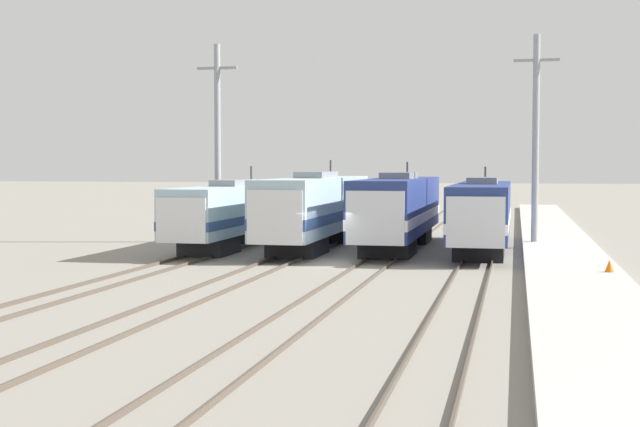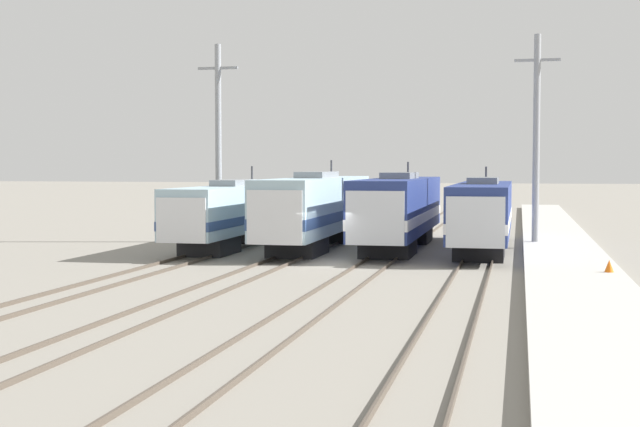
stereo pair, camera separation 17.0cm
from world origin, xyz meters
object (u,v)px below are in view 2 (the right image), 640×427
Objects in this scene: locomotive_center_right at (398,210)px; locomotive_far_right at (483,213)px; locomotive_center_left at (315,209)px; catenary_tower_right at (536,139)px; locomotive_far_left at (231,213)px; traffic_cone at (609,266)px; catenary_tower_left at (218,141)px.

locomotive_center_right is 4.71m from locomotive_far_right.
catenary_tower_right reaches higher than locomotive_center_left.
locomotive_center_left is at bearing -174.00° from locomotive_center_right.
locomotive_center_right is at bearing 8.17° from locomotive_far_left.
locomotive_center_left is at bearing 142.60° from traffic_cone.
catenary_tower_left is at bearing 168.00° from locomotive_center_right.
locomotive_center_right is 34.88× the size of traffic_cone.
catenary_tower_right is at bearing 43.17° from locomotive_far_right.
locomotive_center_right is (4.70, 0.49, -0.02)m from locomotive_center_left.
locomotive_center_right is at bearing 6.00° from locomotive_center_left.
catenary_tower_left is 1.00× the size of catenary_tower_right.
locomotive_center_right reaches higher than locomotive_far_right.
catenary_tower_left is at bearing 170.61° from locomotive_far_right.
locomotive_center_right is at bearing -162.09° from catenary_tower_right.
locomotive_center_left reaches higher than locomotive_center_right.
locomotive_center_left is 35.94× the size of traffic_cone.
locomotive_center_left is at bearing -166.53° from catenary_tower_right.
locomotive_far_left is 17.88m from catenary_tower_right.
locomotive_far_left is 0.92× the size of locomotive_far_right.
catenary_tower_left is (-16.18, 2.68, 4.13)m from locomotive_far_right.
locomotive_center_left is 1.02× the size of locomotive_far_right.
locomotive_far_right is (4.70, -0.24, -0.12)m from locomotive_center_right.
catenary_tower_left is (-6.78, 2.94, 3.99)m from locomotive_center_left.
locomotive_center_left is 18.90m from traffic_cone.
locomotive_center_right is 1.46× the size of catenary_tower_left.
traffic_cone is (14.96, -11.44, -1.61)m from locomotive_center_left.
locomotive_far_left reaches higher than traffic_cone.
catenary_tower_right is (2.85, 2.68, 4.13)m from locomotive_far_right.
locomotive_far_right is 1.47× the size of catenary_tower_left.
catenary_tower_right is (7.55, 2.44, 4.01)m from locomotive_center_right.
locomotive_far_right is 35.10× the size of traffic_cone.
traffic_cone is (5.56, -11.70, -1.47)m from locomotive_far_right.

